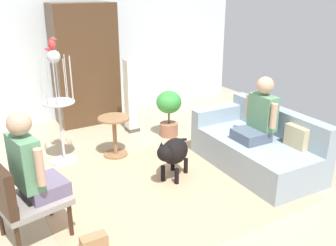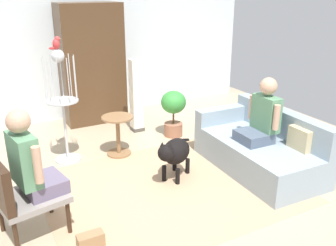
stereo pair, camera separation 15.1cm
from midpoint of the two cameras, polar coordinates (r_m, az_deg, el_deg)
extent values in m
plane|color=tan|center=(4.60, -2.70, -10.25)|extent=(7.58, 7.58, 0.00)
cube|color=silver|center=(7.04, -15.43, 11.31)|extent=(6.91, 0.12, 2.64)
cube|color=tan|center=(4.65, -0.86, -9.82)|extent=(2.94, 2.34, 0.01)
cube|color=#8EA0AD|center=(5.16, 12.41, -4.55)|extent=(0.99, 1.80, 0.42)
cube|color=#8EA0AD|center=(5.26, 15.86, 0.24)|extent=(0.23, 1.78, 0.37)
cube|color=#8EA0AD|center=(5.62, 7.39, 1.40)|extent=(0.94, 0.21, 0.23)
cube|color=#C6B284|center=(4.90, 18.29, -2.05)|extent=(0.11, 0.32, 0.28)
cylinder|color=#382316|center=(4.28, -18.69, -11.21)|extent=(0.04, 0.04, 0.36)
cylinder|color=#382316|center=(3.91, -15.86, -14.07)|extent=(0.04, 0.04, 0.36)
cylinder|color=#382316|center=(4.15, -25.31, -13.23)|extent=(0.04, 0.04, 0.36)
cylinder|color=#382316|center=(3.78, -23.10, -16.46)|extent=(0.04, 0.04, 0.36)
cube|color=gray|center=(3.91, -21.12, -11.10)|extent=(0.71, 0.67, 0.06)
cube|color=#382316|center=(3.73, -25.44, -8.93)|extent=(0.19, 0.57, 0.44)
cube|color=#4D5A6D|center=(4.99, 11.77, -1.88)|extent=(0.41, 0.41, 0.14)
cube|color=#598C66|center=(4.99, 13.52, 1.67)|extent=(0.19, 0.40, 0.46)
sphere|color=tan|center=(4.89, 13.86, 5.66)|extent=(0.22, 0.22, 0.22)
cylinder|color=tan|center=(4.80, 15.06, 1.04)|extent=(0.08, 0.08, 0.32)
cylinder|color=tan|center=(5.13, 11.45, 2.60)|extent=(0.08, 0.08, 0.32)
cube|color=slate|center=(3.90, -19.44, -9.26)|extent=(0.44, 0.47, 0.14)
cube|color=#598C66|center=(3.71, -22.23, -5.58)|extent=(0.25, 0.43, 0.51)
sphere|color=tan|center=(3.57, -23.04, -0.04)|extent=(0.22, 0.22, 0.22)
cylinder|color=tan|center=(3.92, -22.98, -3.88)|extent=(0.08, 0.08, 0.35)
cylinder|color=tan|center=(3.50, -20.29, -6.40)|extent=(0.08, 0.08, 0.35)
cylinder|color=olive|center=(5.33, -9.13, 0.74)|extent=(0.45, 0.45, 0.02)
cylinder|color=olive|center=(5.43, -8.96, -2.19)|extent=(0.06, 0.06, 0.56)
cylinder|color=olive|center=(5.54, -8.81, -4.74)|extent=(0.35, 0.35, 0.03)
ellipsoid|color=black|center=(4.73, 0.13, -4.33)|extent=(0.55, 0.52, 0.32)
sphere|color=black|center=(4.45, -1.36, -4.64)|extent=(0.21, 0.21, 0.21)
cone|color=black|center=(4.38, -0.75, -3.53)|extent=(0.06, 0.06, 0.06)
cone|color=black|center=(4.43, -1.98, -3.31)|extent=(0.06, 0.06, 0.06)
cylinder|color=black|center=(4.97, 1.54, -2.56)|extent=(0.17, 0.14, 0.10)
cylinder|color=black|center=(4.68, 0.42, -8.19)|extent=(0.06, 0.06, 0.21)
cylinder|color=black|center=(4.75, -1.70, -7.75)|extent=(0.06, 0.06, 0.21)
cylinder|color=black|center=(4.94, 1.88, -6.59)|extent=(0.06, 0.06, 0.21)
cylinder|color=black|center=(5.00, -0.15, -6.19)|extent=(0.06, 0.06, 0.21)
cylinder|color=silver|center=(5.49, -16.34, -5.61)|extent=(0.36, 0.36, 0.03)
cylinder|color=silver|center=(5.32, -16.78, -1.53)|extent=(0.04, 0.04, 0.87)
cylinder|color=silver|center=(5.18, -17.28, 3.05)|extent=(0.43, 0.43, 0.02)
cylinder|color=silver|center=(5.15, -15.44, 6.71)|extent=(0.01, 0.01, 0.60)
cylinder|color=silver|center=(5.25, -16.21, 6.90)|extent=(0.01, 0.01, 0.60)
cylinder|color=silver|center=(5.30, -17.48, 6.88)|extent=(0.01, 0.01, 0.60)
cylinder|color=silver|center=(5.27, -18.81, 6.67)|extent=(0.01, 0.01, 0.60)
cylinder|color=silver|center=(5.18, -19.73, 6.34)|extent=(0.01, 0.01, 0.60)
cylinder|color=silver|center=(5.06, -19.88, 6.01)|extent=(0.01, 0.01, 0.60)
cylinder|color=silver|center=(4.96, -19.16, 5.80)|extent=(0.01, 0.01, 0.60)
cylinder|color=silver|center=(4.91, -17.82, 5.81)|extent=(0.01, 0.01, 0.60)
cylinder|color=silver|center=(4.93, -16.40, 6.04)|extent=(0.01, 0.01, 0.60)
cylinder|color=silver|center=(5.03, -15.50, 6.39)|extent=(0.01, 0.01, 0.60)
sphere|color=silver|center=(5.04, -18.01, 9.66)|extent=(0.17, 0.17, 0.17)
ellipsoid|color=red|center=(5.02, -18.25, 11.36)|extent=(0.09, 0.10, 0.13)
sphere|color=red|center=(5.01, -18.10, 12.08)|extent=(0.07, 0.07, 0.07)
cone|color=#D8BF4C|center=(5.02, -17.71, 12.14)|extent=(0.03, 0.02, 0.02)
ellipsoid|color=red|center=(5.02, -18.64, 10.75)|extent=(0.12, 0.03, 0.04)
cylinder|color=#996047|center=(6.14, -0.57, -0.98)|extent=(0.30, 0.30, 0.22)
cylinder|color=brown|center=(6.07, -0.58, 0.85)|extent=(0.03, 0.03, 0.20)
ellipsoid|color=#368F39|center=(5.98, -0.59, 3.22)|extent=(0.41, 0.41, 0.37)
cube|color=#4C4742|center=(6.40, -6.17, -0.92)|extent=(0.20, 0.20, 0.06)
cube|color=white|center=(6.21, -6.39, 4.37)|extent=(0.18, 0.18, 1.17)
cube|color=#4C331E|center=(6.73, -13.22, 8.69)|extent=(1.07, 0.56, 2.08)
cube|color=#99724C|center=(3.75, -12.49, -17.49)|extent=(0.25, 0.12, 0.14)
camera|label=1|loc=(0.08, -91.06, -0.39)|focal=39.67mm
camera|label=2|loc=(0.08, 88.94, 0.39)|focal=39.67mm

